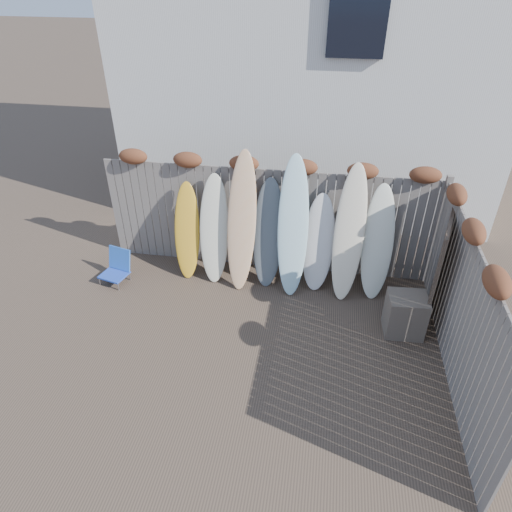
% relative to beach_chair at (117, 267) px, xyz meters
% --- Properties ---
extents(ground, '(80.00, 80.00, 0.00)m').
position_rel_beach_chair_xyz_m(ground, '(2.65, -1.49, -0.28)').
color(ground, '#493A2D').
extents(back_fence, '(6.05, 0.28, 2.24)m').
position_rel_beach_chair_xyz_m(back_fence, '(2.71, 0.90, 0.90)').
color(back_fence, slate).
rests_on(back_fence, ground).
extents(right_fence, '(0.28, 4.40, 2.24)m').
position_rel_beach_chair_xyz_m(right_fence, '(5.64, -1.24, 0.86)').
color(right_fence, slate).
rests_on(right_fence, ground).
extents(house, '(8.50, 5.50, 6.33)m').
position_rel_beach_chair_xyz_m(house, '(3.15, 5.01, 2.92)').
color(house, silver).
rests_on(house, ground).
extents(beach_chair, '(0.56, 0.58, 0.61)m').
position_rel_beach_chair_xyz_m(beach_chair, '(0.00, 0.00, 0.00)').
color(beach_chair, '#2447B6').
rests_on(beach_chair, ground).
extents(wooden_crate, '(0.62, 0.53, 0.69)m').
position_rel_beach_chair_xyz_m(wooden_crate, '(5.09, -0.59, 0.06)').
color(wooden_crate, '#6E6353').
rests_on(wooden_crate, ground).
extents(lattice_panel, '(0.38, 1.19, 1.83)m').
position_rel_beach_chair_xyz_m(lattice_panel, '(5.53, -0.12, 0.63)').
color(lattice_panel, '#32291E').
rests_on(lattice_panel, ground).
extents(surfboard_0, '(0.51, 0.66, 1.74)m').
position_rel_beach_chair_xyz_m(surfboard_0, '(1.24, 0.50, 0.59)').
color(surfboard_0, gold).
rests_on(surfboard_0, ground).
extents(surfboard_1, '(0.58, 0.72, 1.93)m').
position_rel_beach_chair_xyz_m(surfboard_1, '(1.76, 0.49, 0.68)').
color(surfboard_1, beige).
rests_on(surfboard_1, ground).
extents(surfboard_2, '(0.52, 0.85, 2.40)m').
position_rel_beach_chair_xyz_m(surfboard_2, '(2.28, 0.43, 0.92)').
color(surfboard_2, '#F9B595').
rests_on(surfboard_2, ground).
extents(surfboard_3, '(0.55, 0.69, 1.91)m').
position_rel_beach_chair_xyz_m(surfboard_3, '(2.73, 0.52, 0.67)').
color(surfboard_3, '#545D63').
rests_on(surfboard_3, ground).
extents(surfboard_4, '(0.60, 0.88, 2.38)m').
position_rel_beach_chair_xyz_m(surfboard_4, '(3.18, 0.41, 0.91)').
color(surfboard_4, '#ADD7E1').
rests_on(surfboard_4, ground).
extents(surfboard_5, '(0.57, 0.63, 1.70)m').
position_rel_beach_chair_xyz_m(surfboard_5, '(3.63, 0.52, 0.57)').
color(surfboard_5, silver).
rests_on(surfboard_5, ground).
extents(surfboard_6, '(0.58, 0.85, 2.29)m').
position_rel_beach_chair_xyz_m(surfboard_6, '(4.13, 0.41, 0.86)').
color(surfboard_6, '#FBECCB').
rests_on(surfboard_6, ground).
extents(surfboard_7, '(0.55, 0.71, 1.96)m').
position_rel_beach_chair_xyz_m(surfboard_7, '(4.63, 0.48, 0.70)').
color(surfboard_7, silver).
rests_on(surfboard_7, ground).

